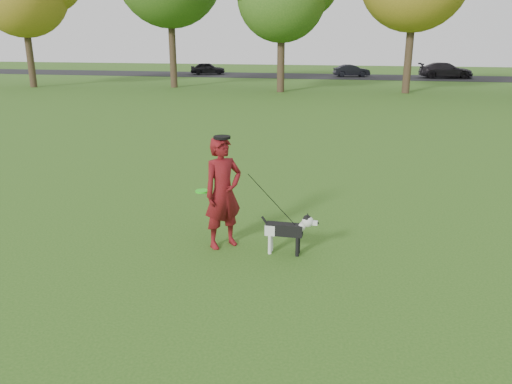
% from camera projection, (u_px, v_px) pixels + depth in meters
% --- Properties ---
extents(ground, '(120.00, 120.00, 0.00)m').
position_uv_depth(ground, '(260.00, 253.00, 8.24)').
color(ground, '#285116').
rests_on(ground, ground).
extents(road, '(120.00, 7.00, 0.02)m').
position_uv_depth(road, '(350.00, 77.00, 45.57)').
color(road, black).
rests_on(road, ground).
extents(man, '(0.80, 0.81, 1.89)m').
position_uv_depth(man, '(223.00, 193.00, 8.27)').
color(man, '#5E0F0D').
rests_on(man, ground).
extents(dog, '(0.95, 0.19, 0.72)m').
position_uv_depth(dog, '(289.00, 229.00, 8.09)').
color(dog, black).
rests_on(dog, ground).
extents(car_left, '(3.54, 2.17, 1.13)m').
position_uv_depth(car_left, '(208.00, 68.00, 48.17)').
color(car_left, black).
rests_on(car_left, road).
extents(car_mid, '(3.42, 1.94, 1.07)m').
position_uv_depth(car_mid, '(352.00, 71.00, 45.39)').
color(car_mid, black).
rests_on(car_mid, road).
extents(car_right, '(4.67, 2.11, 1.33)m').
position_uv_depth(car_right, '(446.00, 70.00, 43.69)').
color(car_right, black).
rests_on(car_right, road).
extents(man_held_items, '(1.73, 0.30, 1.42)m').
position_uv_depth(man_held_items, '(265.00, 194.00, 8.04)').
color(man_held_items, '#29E21C').
rests_on(man_held_items, ground).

